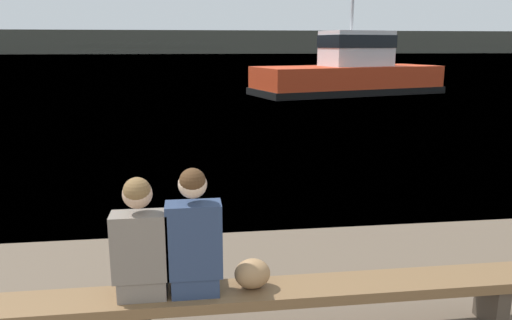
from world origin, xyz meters
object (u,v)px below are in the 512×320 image
Objects in this scene: shopping_bag at (252,274)px; tugboat_red at (349,74)px; person_left at (141,245)px; person_right at (194,239)px; bench_main at (141,306)px.

shopping_bag is 21.51m from tugboat_red.
tugboat_red is at bearing 67.97° from person_left.
tugboat_red reaches higher than person_right.
bench_main is at bearing -175.19° from person_left.
shopping_bag is 0.03× the size of tugboat_red.
person_left is at bearing 4.81° from bench_main.
person_left is 0.91m from shopping_bag.
tugboat_red is (8.21, 20.24, 0.56)m from bench_main.
shopping_bag reaches higher than bench_main.
bench_main is 6.43× the size of person_right.
shopping_bag is (0.88, 0.02, 0.21)m from bench_main.
tugboat_red reaches higher than bench_main.
tugboat_red reaches higher than shopping_bag.
person_left is at bearing -178.89° from shopping_bag.
shopping_bag is (0.85, 0.02, -0.30)m from person_left.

